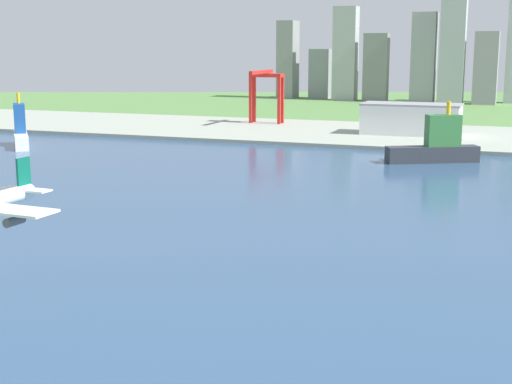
% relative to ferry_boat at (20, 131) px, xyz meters
% --- Properties ---
extents(ground_plane, '(2400.00, 2400.00, 0.00)m').
position_rel_ferry_boat_xyz_m(ground_plane, '(203.57, -61.02, -9.52)').
color(ground_plane, '#537F42').
extents(water_bay, '(840.00, 360.00, 0.15)m').
position_rel_ferry_boat_xyz_m(water_bay, '(203.57, -121.02, -9.45)').
color(water_bay, '#2D4C70').
rests_on(water_bay, ground).
extents(industrial_pier, '(840.00, 140.00, 2.50)m').
position_rel_ferry_boat_xyz_m(industrial_pier, '(203.57, 128.98, -8.27)').
color(industrial_pier, '#969E90').
rests_on(industrial_pier, ground).
extents(ferry_boat, '(32.69, 37.85, 32.62)m').
position_rel_ferry_boat_xyz_m(ferry_boat, '(0.00, 0.00, 0.00)').
color(ferry_boat, white).
rests_on(ferry_boat, water_bay).
extents(container_barge, '(48.17, 31.34, 32.21)m').
position_rel_ferry_boat_xyz_m(container_barge, '(247.66, 23.73, -0.28)').
color(container_barge, '#2D3338').
rests_on(container_barge, water_bay).
extents(port_crane_red, '(25.44, 46.35, 40.62)m').
position_rel_ferry_boat_xyz_m(port_crane_red, '(102.51, 161.77, 22.46)').
color(port_crane_red, red).
rests_on(port_crane_red, industrial_pier).
extents(warehouse_main, '(65.46, 29.53, 20.77)m').
position_rel_ferry_boat_xyz_m(warehouse_main, '(218.54, 127.29, 3.39)').
color(warehouse_main, white).
rests_on(warehouse_main, industrial_pier).
extents(distant_skyline, '(279.91, 53.89, 120.95)m').
position_rel_ferry_boat_xyz_m(distant_skyline, '(158.71, 462.24, 38.67)').
color(distant_skyline, gray).
rests_on(distant_skyline, ground).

